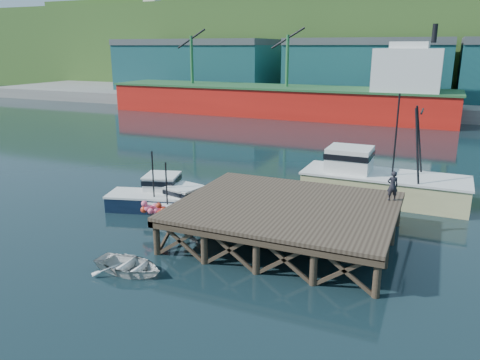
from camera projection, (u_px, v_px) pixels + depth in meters
The scene contains 12 objects.
ground at pixel (202, 225), 29.21m from camera, with size 300.00×300.00×0.00m, color black.
wharf at pixel (286, 208), 26.42m from camera, with size 12.00×10.00×2.62m.
far_quay at pixel (370, 99), 90.75m from camera, with size 160.00×40.00×2.00m, color gray.
warehouse_left at pixel (198, 68), 98.14m from camera, with size 32.00×16.00×9.00m, color #1A5755.
warehouse_mid at pixel (368, 71), 84.83m from camera, with size 28.00×16.00×9.00m, color #1A5755.
cargo_ship at pixel (296, 95), 73.91m from camera, with size 55.50×10.00×13.75m.
hillside at pixel (391, 46), 114.50m from camera, with size 220.00×50.00×22.00m, color #2D511E.
boat_navy at pixel (159, 196), 32.10m from camera, with size 7.13×4.60×4.21m.
boat_black at pixel (176, 204), 31.00m from camera, with size 6.32×5.24×3.70m.
trawler at pixel (381, 179), 33.56m from camera, with size 11.55×4.28×7.70m.
dinghy at pixel (129, 265), 22.97m from camera, with size 2.62×3.68×0.76m, color silver.
dockworker at pixel (393, 186), 26.95m from camera, with size 0.64×0.42×1.76m, color black.
Camera 1 is at (13.00, -24.14, 10.73)m, focal length 35.00 mm.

